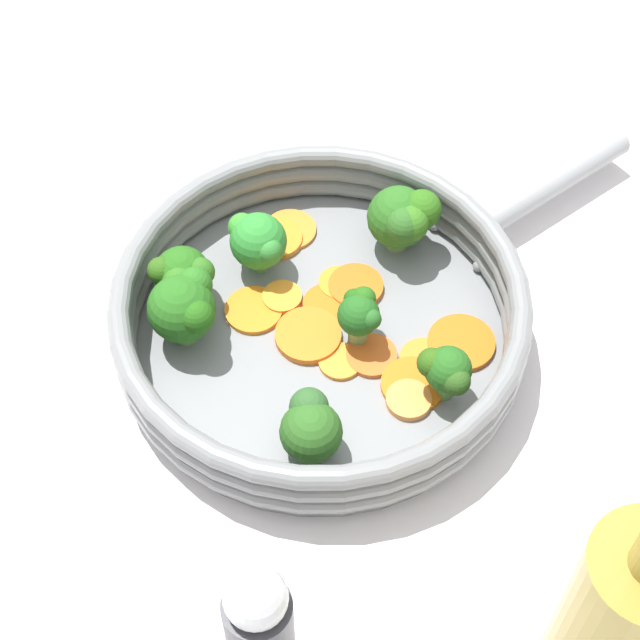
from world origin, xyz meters
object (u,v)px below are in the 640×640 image
Objects in this scene: carrot_slice_13 at (409,400)px; broccoli_floret_1 at (446,371)px; carrot_slice_11 at (277,239)px; broccoli_floret_4 at (404,218)px; skillet at (320,338)px; broccoli_floret_5 at (311,426)px; carrot_slice_8 at (424,359)px; carrot_slice_0 at (339,283)px; salt_shaker at (259,627)px; broccoli_floret_3 at (258,241)px; carrot_slice_10 at (254,310)px; carrot_slice_7 at (356,286)px; carrot_slice_9 at (461,343)px; broccoli_floret_0 at (185,308)px; carrot_slice_3 at (327,304)px; carrot_slice_2 at (308,336)px; carrot_slice_12 at (413,385)px; carrot_slice_6 at (343,360)px; broccoli_floret_6 at (360,314)px; broccoli_floret_2 at (182,276)px; carrot_slice_5 at (282,298)px; carrot_slice_1 at (290,230)px; carrot_slice_4 at (372,356)px.

broccoli_floret_1 is (-0.01, -0.02, 0.03)m from carrot_slice_13.
broccoli_floret_4 reaches higher than carrot_slice_11.
broccoli_floret_5 is (-0.08, 0.05, 0.03)m from skillet.
carrot_slice_0 is at bearing 12.88° from carrot_slice_8.
skillet is at bearing -36.56° from salt_shaker.
broccoli_floret_3 is 0.92× the size of broccoli_floret_4.
carrot_slice_13 is at bearing -153.66° from carrot_slice_10.
broccoli_floret_1 is 0.39× the size of salt_shaker.
salt_shaker reaches higher than broccoli_floret_1.
broccoli_floret_1 is at bearing -176.55° from carrot_slice_7.
broccoli_floret_0 is (0.10, 0.16, 0.03)m from carrot_slice_9.
carrot_slice_2 is at bearing 126.34° from carrot_slice_3.
broccoli_floret_3 is (0.14, 0.05, 0.03)m from carrot_slice_12.
broccoli_floret_5 is at bearing 133.52° from carrot_slice_6.
broccoli_floret_6 is at bearing -129.70° from skillet.
broccoli_floret_2 is at bearing 92.97° from broccoli_floret_3.
broccoli_floret_2 reaches higher than skillet.
broccoli_floret_3 is (0.00, -0.06, 0.00)m from broccoli_floret_2.
carrot_slice_5 is at bearing 79.66° from carrot_slice_0.
broccoli_floret_1 reaches higher than carrot_slice_8.
broccoli_floret_4 reaches higher than carrot_slice_13.
skillet is at bearing 118.30° from carrot_slice_7.
carrot_slice_13 reaches higher than carrot_slice_3.
carrot_slice_0 and carrot_slice_6 have the same top height.
carrot_slice_3 is at bearing -112.62° from carrot_slice_10.
broccoli_floret_3 is at bearing -26.03° from salt_shaker.
broccoli_floret_1 is (-0.11, -0.01, 0.03)m from carrot_slice_7.
broccoli_floret_2 is 0.95× the size of broccoli_floret_3.
broccoli_floret_1 is (-0.03, 0.00, 0.03)m from carrot_slice_8.
carrot_slice_9 is 0.13m from broccoli_floret_5.
carrot_slice_2 is at bearing 48.58° from carrot_slice_8.
carrot_slice_3 is at bearing 173.23° from carrot_slice_1.
skillet is 8.78× the size of carrot_slice_13.
broccoli_floret_2 is at bearing 104.14° from carrot_slice_1.
salt_shaker is (-0.22, 0.13, 0.04)m from carrot_slice_5.
carrot_slice_2 is 1.21× the size of carrot_slice_11.
carrot_slice_3 is at bearing 41.57° from carrot_slice_9.
carrot_slice_3 is 0.07m from carrot_slice_11.
carrot_slice_0 is at bearing -46.62° from skillet.
carrot_slice_12 is (-0.16, -0.02, -0.00)m from carrot_slice_11.
carrot_slice_2 is 0.03m from carrot_slice_3.
broccoli_floret_5 is at bearing 147.96° from skillet.
carrot_slice_10 is at bearing 89.58° from carrot_slice_5.
carrot_slice_10 is (0.09, 0.11, -0.00)m from carrot_slice_9.
skillet is at bearing 26.26° from carrot_slice_12.
carrot_slice_12 is at bearing -157.64° from carrot_slice_5.
carrot_slice_0 is at bearing -160.61° from carrot_slice_11.
carrot_slice_4 is 0.08m from carrot_slice_5.
broccoli_floret_6 reaches higher than carrot_slice_11.
carrot_slice_11 is at bearing 4.53° from carrot_slice_4.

